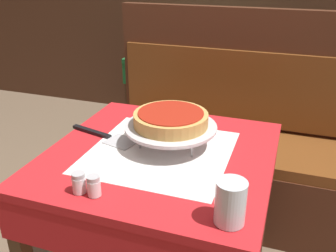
{
  "coord_description": "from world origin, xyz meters",
  "views": [
    {
      "loc": [
        0.41,
        -1.1,
        1.4
      ],
      "look_at": [
        0.02,
        0.03,
        0.86
      ],
      "focal_mm": 40.0,
      "sensor_mm": 36.0,
      "label": 1
    }
  ],
  "objects": [
    {
      "name": "pizza_server",
      "position": [
        -0.24,
        0.04,
        0.77
      ],
      "size": [
        0.3,
        0.13,
        0.01
      ],
      "color": "#BCBCC1",
      "rests_on": "dining_table_front"
    },
    {
      "name": "dining_table_rear",
      "position": [
        -0.31,
        1.56,
        0.66
      ],
      "size": [
        0.8,
        0.8,
        0.77
      ],
      "color": "#1E6B33",
      "rests_on": "ground_plane"
    },
    {
      "name": "pepper_shaker",
      "position": [
        -0.09,
        -0.31,
        0.8
      ],
      "size": [
        0.04,
        0.04,
        0.06
      ],
      "color": "silver",
      "rests_on": "dining_table_front"
    },
    {
      "name": "booth_bench",
      "position": [
        0.17,
        0.81,
        0.33
      ],
      "size": [
        1.52,
        0.51,
        1.15
      ],
      "color": "#4C2819",
      "rests_on": "ground_plane"
    },
    {
      "name": "deep_dish_pizza",
      "position": [
        0.02,
        0.06,
        0.87
      ],
      "size": [
        0.27,
        0.27,
        0.05
      ],
      "color": "tan",
      "rests_on": "pizza_pan_stand"
    },
    {
      "name": "dining_table_front",
      "position": [
        0.0,
        0.0,
        0.66
      ],
      "size": [
        0.79,
        0.79,
        0.77
      ],
      "color": "red",
      "rests_on": "ground_plane"
    },
    {
      "name": "water_glass_near",
      "position": [
        0.31,
        -0.3,
        0.83
      ],
      "size": [
        0.08,
        0.08,
        0.12
      ],
      "color": "silver",
      "rests_on": "dining_table_front"
    },
    {
      "name": "pizza_pan_stand",
      "position": [
        0.02,
        0.06,
        0.84
      ],
      "size": [
        0.33,
        0.33,
        0.08
      ],
      "color": "#ADADB2",
      "rests_on": "dining_table_front"
    },
    {
      "name": "salt_shaker",
      "position": [
        -0.14,
        -0.31,
        0.8
      ],
      "size": [
        0.04,
        0.04,
        0.06
      ],
      "color": "silver",
      "rests_on": "dining_table_front"
    },
    {
      "name": "condiment_caddy",
      "position": [
        -0.34,
        1.56,
        0.81
      ],
      "size": [
        0.11,
        0.11,
        0.17
      ],
      "color": "black",
      "rests_on": "dining_table_rear"
    }
  ]
}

